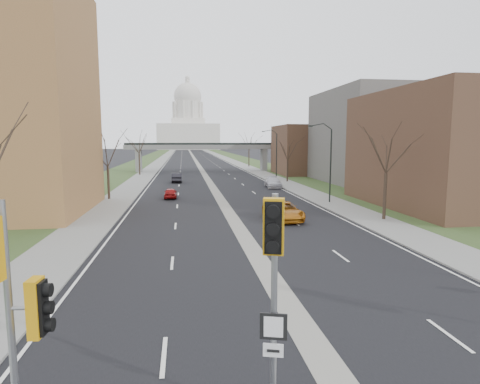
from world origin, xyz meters
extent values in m
plane|color=black|center=(0.00, 0.00, 0.00)|extent=(700.00, 700.00, 0.00)
cube|color=black|center=(0.00, 150.00, 0.01)|extent=(20.00, 600.00, 0.01)
cube|color=gray|center=(0.00, 150.00, 0.00)|extent=(1.20, 600.00, 0.02)
cube|color=gray|center=(12.00, 150.00, 0.06)|extent=(4.00, 600.00, 0.12)
cube|color=gray|center=(-12.00, 150.00, 0.06)|extent=(4.00, 600.00, 0.12)
cube|color=#2A401D|center=(18.00, 150.00, 0.05)|extent=(8.00, 600.00, 0.10)
cube|color=#2A401D|center=(-18.00, 150.00, 0.05)|extent=(8.00, 600.00, 0.10)
cube|color=brown|center=(24.00, 28.00, 6.00)|extent=(16.00, 20.00, 12.00)
cube|color=#63605A|center=(28.00, 52.00, 7.50)|extent=(18.00, 22.00, 15.00)
cube|color=brown|center=(22.00, 70.00, 5.00)|extent=(14.00, 14.00, 10.00)
cube|color=slate|center=(-14.00, 80.00, 2.50)|extent=(1.20, 2.50, 5.00)
cube|color=slate|center=(14.00, 80.00, 2.50)|extent=(1.20, 2.50, 5.00)
cube|color=slate|center=(0.00, 80.00, 5.50)|extent=(34.00, 3.00, 1.00)
cube|color=black|center=(0.00, 80.00, 6.20)|extent=(34.00, 0.15, 0.50)
cube|color=silver|center=(0.00, 320.00, 10.00)|extent=(48.00, 42.00, 20.00)
cube|color=silver|center=(0.00, 320.00, 22.00)|extent=(26.00, 26.00, 5.00)
cylinder|color=silver|center=(0.00, 320.00, 31.00)|extent=(22.00, 22.00, 14.00)
sphere|color=silver|center=(0.00, 320.00, 42.00)|extent=(22.00, 22.00, 22.00)
cylinder|color=silver|center=(0.00, 320.00, 53.50)|extent=(3.60, 3.60, 4.50)
cylinder|color=black|center=(11.80, 32.00, 4.12)|extent=(0.16, 0.16, 8.00)
cube|color=black|center=(9.50, 32.00, 8.47)|extent=(0.45, 0.18, 0.14)
cylinder|color=black|center=(11.80, 58.00, 4.12)|extent=(0.16, 0.16, 8.00)
cube|color=black|center=(9.50, 58.00, 8.47)|extent=(0.45, 0.18, 0.14)
cylinder|color=#382B21|center=(-13.00, 38.00, 2.00)|extent=(0.28, 0.28, 3.75)
cylinder|color=#382B21|center=(-13.00, 72.00, 2.25)|extent=(0.28, 0.28, 4.25)
cylinder|color=#382B21|center=(13.00, 22.00, 2.12)|extent=(0.28, 0.28, 4.00)
cylinder|color=#382B21|center=(13.00, 55.00, 1.87)|extent=(0.28, 0.28, 3.50)
cylinder|color=#382B21|center=(13.00, 95.00, 2.25)|extent=(0.28, 0.28, 4.25)
cylinder|color=gray|center=(-7.94, -1.70, 2.85)|extent=(0.15, 0.15, 5.71)
cube|color=#C2870B|center=(-7.40, -1.75, 3.40)|extent=(0.48, 0.50, 1.26)
cylinder|color=gray|center=(-2.18, -1.37, 2.84)|extent=(0.15, 0.15, 5.68)
cube|color=#C2870B|center=(-2.33, -1.89, 5.03)|extent=(0.56, 0.55, 1.26)
cube|color=black|center=(-2.18, -1.37, 2.51)|extent=(0.64, 0.22, 0.66)
cube|color=silver|center=(-2.18, -1.37, 1.91)|extent=(0.48, 0.18, 0.33)
imported|color=maroon|center=(-5.87, 38.31, 0.63)|extent=(1.49, 3.69, 1.26)
imported|color=black|center=(-5.46, 57.43, 0.77)|extent=(1.73, 4.71, 1.54)
imported|color=#A35C11|center=(4.33, 23.39, 0.79)|extent=(2.88, 5.81, 1.58)
imported|color=#BBB9C2|center=(8.87, 47.62, 0.77)|extent=(2.49, 5.41, 1.53)
camera|label=1|loc=(-4.27, -10.32, 6.90)|focal=30.00mm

